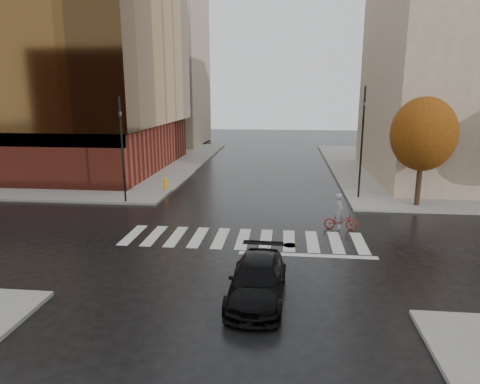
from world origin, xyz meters
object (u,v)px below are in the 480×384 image
at_px(sedan, 257,280).
at_px(traffic_light_ne, 362,136).
at_px(fire_hydrant, 166,183).
at_px(traffic_light_nw, 122,144).
at_px(cyclist, 340,217).

distance_m(sedan, traffic_light_ne, 15.90).
bearing_deg(fire_hydrant, traffic_light_nw, -112.79).
bearing_deg(traffic_light_nw, traffic_light_ne, 116.74).
height_order(sedan, traffic_light_ne, traffic_light_ne).
height_order(cyclist, traffic_light_nw, traffic_light_nw).
height_order(sedan, fire_hydrant, sedan).
relative_size(cyclist, traffic_light_nw, 0.29).
distance_m(traffic_light_ne, fire_hydrant, 13.77).
bearing_deg(cyclist, traffic_light_ne, -11.54).
bearing_deg(fire_hydrant, cyclist, -33.58).
relative_size(sedan, traffic_light_nw, 0.70).
distance_m(traffic_light_nw, traffic_light_ne, 15.06).
height_order(sedan, cyclist, cyclist).
bearing_deg(sedan, traffic_light_nw, 129.95).
bearing_deg(sedan, fire_hydrant, 118.22).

